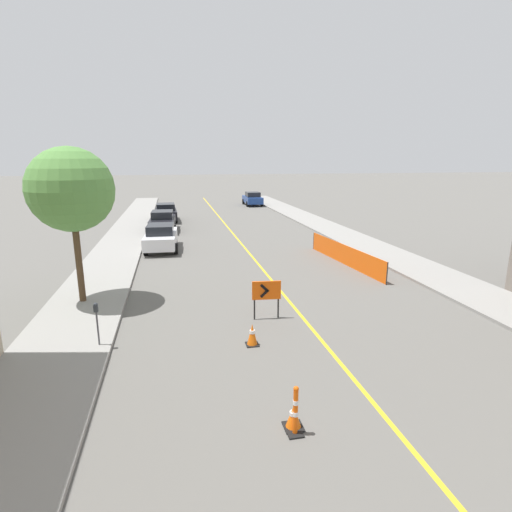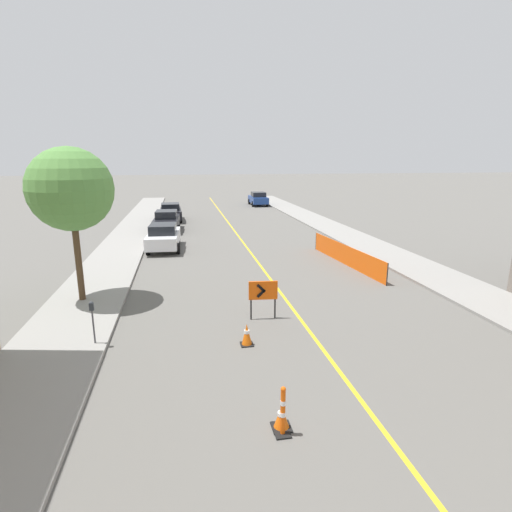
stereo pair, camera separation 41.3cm
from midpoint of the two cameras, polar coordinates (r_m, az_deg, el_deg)
The scene contains 14 objects.
lane_stripe at distance 25.33m, azimuth -0.95°, elevation 1.37°, with size 0.12×65.97×0.01m.
sidewalk_left at distance 25.25m, azimuth -18.46°, elevation 0.74°, with size 2.91×65.97×0.12m.
sidewalk_right at distance 27.62m, azimuth 15.02°, elevation 2.06°, with size 2.91×65.97×0.12m.
traffic_cone_fourth at distance 8.91m, azimuth 5.10°, elevation -21.96°, with size 0.40×0.40×0.52m.
traffic_cone_fifth at distance 12.13m, azimuth -0.33°, elevation -11.17°, with size 0.38×0.38×0.66m.
delineator_post_rear at distance 8.62m, azimuth 5.33°, elevation -21.63°, with size 0.32×0.32×1.08m.
arrow_barricade_primary at distance 13.77m, azimuth 1.88°, elevation -5.20°, with size 1.00×0.15×1.36m.
safety_mesh_fence at distance 21.49m, azimuth 13.23°, elevation 0.15°, with size 0.74×7.56×1.03m.
parked_car_curb_near at distance 24.96m, azimuth -12.61°, elevation 2.71°, with size 2.02×4.39×1.59m.
parked_car_curb_mid at distance 31.41m, azimuth -12.27°, elevation 4.96°, with size 1.98×4.37×1.59m.
parked_car_curb_far at distance 36.44m, azimuth -11.77°, elevation 6.17°, with size 1.95×4.35×1.59m.
parked_car_opposite_side at distance 47.81m, azimuth 0.56°, elevation 8.20°, with size 1.94×4.32×1.59m.
parking_meter_near_curb at distance 12.59m, azimuth -21.48°, elevation -7.69°, with size 0.12×0.11×1.31m.
street_tree_left_near at distance 16.09m, azimuth -24.28°, elevation 8.63°, with size 3.06×3.06×5.76m.
Camera 2 is at (-3.87, 8.55, 5.45)m, focal length 28.00 mm.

